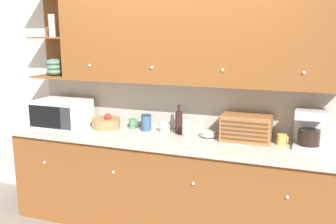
{
  "coord_description": "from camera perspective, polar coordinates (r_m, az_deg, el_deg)",
  "views": [
    {
      "loc": [
        1.22,
        -3.54,
        1.91
      ],
      "look_at": [
        0.0,
        -0.23,
        1.15
      ],
      "focal_mm": 40.0,
      "sensor_mm": 36.0,
      "label": 1
    }
  ],
  "objects": [
    {
      "name": "ground_plane",
      "position": [
        4.2,
        1.1,
        -14.95
      ],
      "size": [
        24.0,
        24.0,
        0.0
      ],
      "primitive_type": "plane",
      "color": "slate"
    },
    {
      "name": "wall_back",
      "position": [
        3.82,
        1.33,
        2.89
      ],
      "size": [
        5.48,
        0.06,
        2.6
      ],
      "color": "white",
      "rests_on": "ground_plane"
    },
    {
      "name": "counter_unit",
      "position": [
        3.73,
        -0.53,
        -10.71
      ],
      "size": [
        3.1,
        0.68,
        0.93
      ],
      "color": "brown",
      "rests_on": "ground_plane"
    },
    {
      "name": "backsplash_panel",
      "position": [
        3.81,
        1.15,
        1.02
      ],
      "size": [
        3.08,
        0.01,
        0.5
      ],
      "color": "#B7B2A8",
      "rests_on": "counter_unit"
    },
    {
      "name": "upper_cabinets",
      "position": [
        3.54,
        2.94,
        11.36
      ],
      "size": [
        3.08,
        0.34,
        0.88
      ],
      "color": "brown",
      "rests_on": "backsplash_panel"
    },
    {
      "name": "microwave",
      "position": [
        4.12,
        -15.88,
        -0.17
      ],
      "size": [
        0.53,
        0.42,
        0.28
      ],
      "color": "silver",
      "rests_on": "counter_unit"
    },
    {
      "name": "fruit_basket",
      "position": [
        3.97,
        -9.41,
        -1.62
      ],
      "size": [
        0.29,
        0.29,
        0.16
      ],
      "color": "#937047",
      "rests_on": "counter_unit"
    },
    {
      "name": "mug_patterned_third",
      "position": [
        3.91,
        -5.34,
        -1.76
      ],
      "size": [
        0.09,
        0.08,
        0.1
      ],
      "color": "#4C845B",
      "rests_on": "counter_unit"
    },
    {
      "name": "storage_canister",
      "position": [
        3.81,
        -3.33,
        -1.62
      ],
      "size": [
        0.11,
        0.11,
        0.16
      ],
      "color": "#33567A",
      "rests_on": "counter_unit"
    },
    {
      "name": "mug_blue_second",
      "position": [
        3.74,
        -0.58,
        -2.33
      ],
      "size": [
        0.09,
        0.08,
        0.1
      ],
      "color": "silver",
      "rests_on": "counter_unit"
    },
    {
      "name": "wine_bottle",
      "position": [
        3.68,
        1.66,
        -1.31
      ],
      "size": [
        0.07,
        0.07,
        0.29
      ],
      "color": "black",
      "rests_on": "counter_unit"
    },
    {
      "name": "wine_glass",
      "position": [
        3.52,
        2.74,
        -2.05
      ],
      "size": [
        0.06,
        0.06,
        0.18
      ],
      "color": "silver",
      "rests_on": "counter_unit"
    },
    {
      "name": "bowl_stack_on_counter",
      "position": [
        3.59,
        6.18,
        -3.31
      ],
      "size": [
        0.15,
        0.15,
        0.07
      ],
      "color": "silver",
      "rests_on": "counter_unit"
    },
    {
      "name": "bread_box",
      "position": [
        3.5,
        11.84,
        -2.4
      ],
      "size": [
        0.45,
        0.25,
        0.24
      ],
      "color": "#996033",
      "rests_on": "counter_unit"
    },
    {
      "name": "mug",
      "position": [
        3.48,
        17.01,
        -4.05
      ],
      "size": [
        0.1,
        0.09,
        0.09
      ],
      "color": "gold",
      "rests_on": "counter_unit"
    },
    {
      "name": "coffee_maker",
      "position": [
        3.46,
        20.76,
        -2.32
      ],
      "size": [
        0.25,
        0.24,
        0.33
      ],
      "color": "#B7B7BC",
      "rests_on": "counter_unit"
    }
  ]
}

